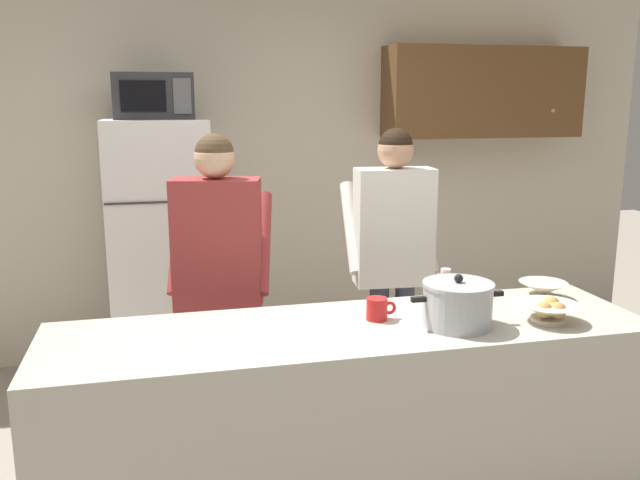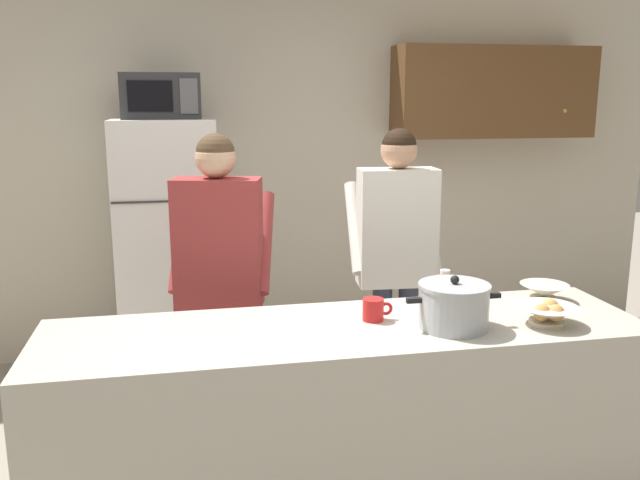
# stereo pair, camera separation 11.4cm
# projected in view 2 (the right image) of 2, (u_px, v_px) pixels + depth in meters

# --- Properties ---
(back_wall_unit) EXTENTS (6.00, 0.48, 2.60)m
(back_wall_unit) POSITION_uv_depth(u_px,v_px,m) (305.00, 162.00, 4.86)
(back_wall_unit) COLOR beige
(back_wall_unit) RESTS_ON ground
(kitchen_island) EXTENTS (2.51, 0.68, 0.92)m
(kitchen_island) POSITION_uv_depth(u_px,v_px,m) (346.00, 428.00, 2.84)
(kitchen_island) COLOR #BCB7A8
(kitchen_island) RESTS_ON ground
(refrigerator) EXTENTS (0.64, 0.68, 1.72)m
(refrigerator) POSITION_uv_depth(u_px,v_px,m) (169.00, 251.00, 4.38)
(refrigerator) COLOR white
(refrigerator) RESTS_ON ground
(microwave) EXTENTS (0.48, 0.37, 0.28)m
(microwave) POSITION_uv_depth(u_px,v_px,m) (161.00, 96.00, 4.15)
(microwave) COLOR #2D2D30
(microwave) RESTS_ON refrigerator
(person_near_pot) EXTENTS (0.58, 0.51, 1.68)m
(person_near_pot) POSITION_uv_depth(u_px,v_px,m) (219.00, 260.00, 3.31)
(person_near_pot) COLOR #726656
(person_near_pot) RESTS_ON ground
(person_by_sink) EXTENTS (0.54, 0.45, 1.69)m
(person_by_sink) POSITION_uv_depth(u_px,v_px,m) (396.00, 242.00, 3.69)
(person_by_sink) COLOR #33384C
(person_by_sink) RESTS_ON ground
(cooking_pot) EXTENTS (0.40, 0.29, 0.22)m
(cooking_pot) POSITION_uv_depth(u_px,v_px,m) (454.00, 306.00, 2.71)
(cooking_pot) COLOR #ADAFB5
(cooking_pot) RESTS_ON kitchen_island
(coffee_mug) EXTENTS (0.13, 0.09, 0.10)m
(coffee_mug) POSITION_uv_depth(u_px,v_px,m) (374.00, 309.00, 2.81)
(coffee_mug) COLOR red
(coffee_mug) RESTS_ON kitchen_island
(bread_bowl) EXTENTS (0.26, 0.26, 0.10)m
(bread_bowl) POSITION_uv_depth(u_px,v_px,m) (547.00, 313.00, 2.75)
(bread_bowl) COLOR beige
(bread_bowl) RESTS_ON kitchen_island
(empty_bowl) EXTENTS (0.22, 0.22, 0.08)m
(empty_bowl) POSITION_uv_depth(u_px,v_px,m) (544.00, 291.00, 3.08)
(empty_bowl) COLOR beige
(empty_bowl) RESTS_ON kitchen_island
(bottle_near_edge) EXTENTS (0.08, 0.08, 0.15)m
(bottle_near_edge) POSITION_uv_depth(u_px,v_px,m) (445.00, 286.00, 3.06)
(bottle_near_edge) COLOR brown
(bottle_near_edge) RESTS_ON kitchen_island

